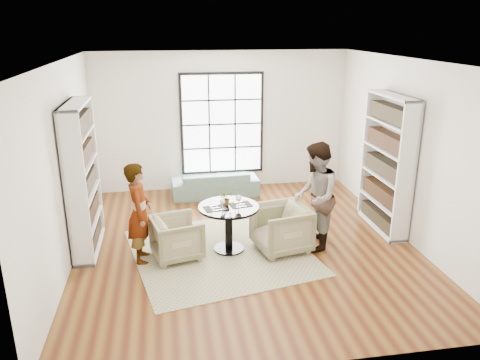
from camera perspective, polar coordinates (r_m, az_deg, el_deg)
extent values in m
plane|color=brown|center=(7.94, 0.67, -7.82)|extent=(6.00, 6.00, 0.00)
plane|color=silver|center=(10.28, -2.23, 7.16)|extent=(5.50, 0.00, 5.50)
plane|color=silver|center=(7.44, -20.63, 1.55)|extent=(0.00, 6.00, 6.00)
plane|color=silver|center=(8.32, 19.75, 3.34)|extent=(0.00, 6.00, 6.00)
plane|color=silver|center=(4.66, 7.23, -7.35)|extent=(5.50, 0.00, 5.50)
plane|color=white|center=(7.14, 0.76, 14.33)|extent=(6.00, 6.00, 0.00)
cube|color=black|center=(10.27, -2.21, 6.86)|extent=(1.82, 0.06, 2.22)
cube|color=white|center=(10.24, -2.18, 6.82)|extent=(1.70, 0.02, 2.10)
cube|color=tan|center=(7.68, -2.38, -8.75)|extent=(3.18, 3.18, 0.01)
cylinder|color=black|center=(7.74, -1.36, -8.38)|extent=(0.49, 0.49, 0.04)
cylinder|color=black|center=(7.59, -1.38, -5.98)|extent=(0.12, 0.12, 0.69)
cylinder|color=black|center=(7.44, -1.40, -3.35)|extent=(0.97, 0.97, 0.04)
imported|color=slate|center=(10.05, -3.07, -0.40)|extent=(1.87, 0.80, 0.54)
imported|color=tan|center=(7.45, -7.68, -6.98)|extent=(0.89, 0.88, 0.67)
imported|color=#BCBA86|center=(7.62, 5.02, -5.91)|extent=(0.98, 0.96, 0.76)
imported|color=gray|center=(7.28, -12.17, -3.97)|extent=(0.39, 0.58, 1.58)
imported|color=gray|center=(7.58, 9.17, -2.06)|extent=(0.91, 1.03, 1.78)
cube|color=black|center=(7.35, -3.04, -3.46)|extent=(0.38, 0.32, 0.01)
cube|color=black|center=(7.48, 0.07, -3.02)|extent=(0.38, 0.32, 0.01)
cylinder|color=silver|center=(7.29, -2.13, -3.62)|extent=(0.07, 0.07, 0.01)
cylinder|color=silver|center=(7.27, -2.14, -3.23)|extent=(0.01, 0.01, 0.11)
sphere|color=#67100B|center=(7.24, -2.15, -2.64)|extent=(0.08, 0.08, 0.08)
ellipsoid|color=white|center=(7.24, -2.15, -2.64)|extent=(0.08, 0.08, 0.09)
cylinder|color=silver|center=(7.39, -0.17, -3.30)|extent=(0.07, 0.07, 0.01)
cylinder|color=silver|center=(7.36, -0.17, -2.88)|extent=(0.01, 0.01, 0.12)
sphere|color=#67100B|center=(7.33, -0.17, -2.22)|extent=(0.09, 0.09, 0.09)
ellipsoid|color=white|center=(7.33, -0.17, -2.22)|extent=(0.09, 0.09, 0.10)
imported|color=gray|center=(7.45, -1.73, -2.23)|extent=(0.25, 0.23, 0.22)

